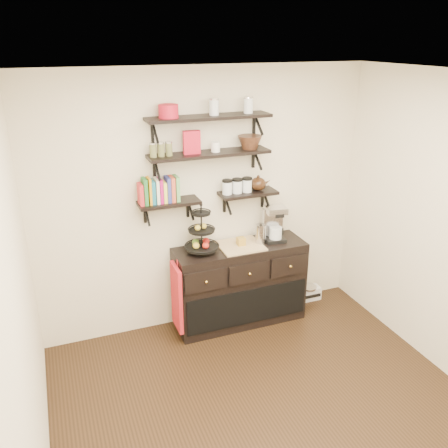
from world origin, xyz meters
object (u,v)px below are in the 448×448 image
at_px(fruit_stand, 202,237).
at_px(radio, 308,293).
at_px(sideboard, 240,284).
at_px(coffee_maker, 274,224).

height_order(fruit_stand, radio, fruit_stand).
distance_m(sideboard, radio, 1.02).
xyz_separation_m(fruit_stand, radio, (1.36, 0.11, -0.99)).
relative_size(fruit_stand, coffee_maker, 1.30).
height_order(sideboard, coffee_maker, coffee_maker).
height_order(coffee_maker, radio, coffee_maker).
xyz_separation_m(coffee_maker, radio, (0.55, 0.09, -1.00)).
bearing_deg(radio, sideboard, -172.33).
distance_m(coffee_maker, radio, 1.14).
xyz_separation_m(sideboard, coffee_maker, (0.40, 0.03, 0.63)).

